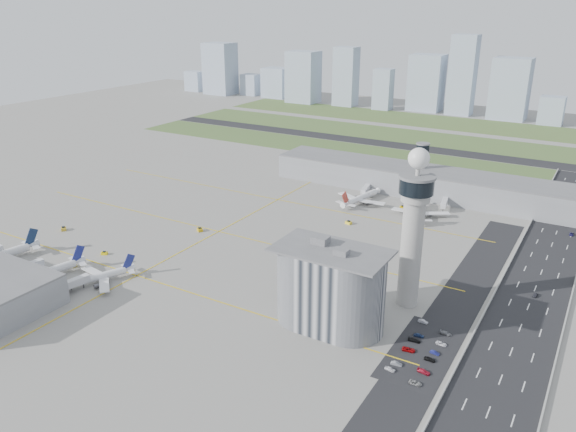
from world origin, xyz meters
The scene contains 58 objects.
ground centered at (0.00, 0.00, 0.00)m, with size 1000.00×1000.00×0.00m, color gray.
grass_strip_0 centered at (-20.00, 225.00, 0.04)m, with size 480.00×50.00×0.08m, color #3F5327.
grass_strip_1 centered at (-20.00, 300.00, 0.04)m, with size 480.00×60.00×0.08m, color #46652F.
grass_strip_2 centered at (-20.00, 380.00, 0.04)m, with size 480.00×70.00×0.08m, color #49632F.
runway centered at (-20.00, 262.00, 0.06)m, with size 480.00×22.00×0.10m, color black.
highway centered at (115.00, 0.00, 0.05)m, with size 28.00×500.00×0.10m, color black.
barrier_left centered at (101.00, 0.00, 0.60)m, with size 0.60×500.00×1.20m, color #9E9E99.
barrier_right centered at (129.00, 0.00, 0.60)m, with size 0.60×500.00×1.20m, color #9E9E99.
landside_road centered at (90.00, -10.00, 0.04)m, with size 18.00×260.00×0.08m, color black.
parking_lot centered at (88.00, -22.00, 0.05)m, with size 20.00×44.00×0.10m, color black.
taxiway_line_h_0 centered at (-40.00, -30.00, 0.01)m, with size 260.00×0.60×0.01m, color yellow.
taxiway_line_h_1 centered at (-40.00, 30.00, 0.01)m, with size 260.00×0.60×0.01m, color yellow.
taxiway_line_h_2 centered at (-40.00, 90.00, 0.01)m, with size 260.00×0.60×0.01m, color yellow.
taxiway_line_v centered at (-40.00, 30.00, 0.01)m, with size 0.60×260.00×0.01m, color yellow.
control_tower centered at (72.00, 8.00, 35.04)m, with size 14.00×14.00×64.50m.
secondary_tower centered at (30.00, 150.00, 18.80)m, with size 8.60×8.60×31.90m.
admin_building centered at (51.99, -22.00, 15.30)m, with size 42.00×24.00×33.50m.
terminal_pier centered at (40.00, 148.00, 7.90)m, with size 210.00×32.00×15.80m.
airplane_near_b centered at (-72.03, -53.71, 5.40)m, with size 38.60×32.81×10.81m, color white, non-canonical shape.
airplane_near_c centered at (-49.71, -44.50, 4.88)m, with size 34.85×29.62×9.76m, color white, non-canonical shape.
airplane_far_a centered at (6.44, 111.86, 5.47)m, with size 39.09×33.23×10.95m, color white, non-canonical shape.
airplane_far_b centered at (44.44, 108.68, 5.40)m, with size 38.54×32.76×10.79m, color white, non-canonical shape.
jet_bridge_near_1 centered at (-83.00, -61.00, 2.85)m, with size 14.00×3.00×5.70m, color silver, non-canonical shape.
jet_bridge_near_2 centered at (-53.00, -61.00, 2.85)m, with size 14.00×3.00×5.70m, color silver, non-canonical shape.
jet_bridge_far_0 centered at (2.00, 132.00, 2.85)m, with size 14.00×3.00×5.70m, color silver, non-canonical shape.
jet_bridge_far_1 centered at (52.00, 132.00, 2.85)m, with size 14.00×3.00×5.70m, color silver, non-canonical shape.
tug_0 centered at (-112.45, -10.94, 1.06)m, with size 2.50×3.64×2.12m, color gold, non-canonical shape.
tug_1 centered at (-69.78, -21.56, 0.85)m, with size 2.01×2.92×1.70m, color yellow, non-canonical shape.
tug_2 centered at (-71.83, -38.27, 0.90)m, with size 2.13×3.09×1.80m, color gold, non-canonical shape.
tug_3 centered at (-49.02, 25.40, 1.02)m, with size 2.41×3.51×2.04m, color gold, non-canonical shape.
tug_4 centered at (14.82, 75.33, 0.97)m, with size 2.30×3.34×1.94m, color yellow, non-canonical shape.
tug_5 centered at (31.93, 114.03, 0.98)m, with size 2.31×3.36×1.95m, color #EFB801, non-canonical shape.
car_lot_0 centered at (82.44, -37.64, 0.62)m, with size 1.46×3.62×1.23m, color white.
car_lot_1 centered at (83.22, -33.79, 0.62)m, with size 1.32×3.78×1.25m, color gray.
car_lot_2 centered at (84.00, -23.81, 0.65)m, with size 2.15×4.66×1.29m, color #9E070A.
car_lot_3 centered at (83.76, -17.13, 0.64)m, with size 1.78×4.39×1.27m, color black.
car_lot_4 centered at (84.17, -13.24, 0.64)m, with size 1.52×3.78×1.29m, color navy.
car_lot_5 centered at (82.46, -3.21, 0.61)m, with size 1.30×3.72×1.23m, color #B9BAC5.
car_lot_6 centered at (92.02, -40.31, 0.58)m, with size 1.92×4.16×1.16m, color gray.
car_lot_7 centered at (92.51, -33.28, 0.64)m, with size 1.78×4.38×1.27m, color #AA152A.
car_lot_8 centered at (92.09, -25.62, 0.66)m, with size 1.56×3.87×1.32m, color black.
car_lot_9 centered at (92.40, -20.87, 0.55)m, with size 1.17×3.34×1.10m, color navy.
car_lot_10 centered at (92.72, -14.28, 0.55)m, with size 1.81×3.93×1.09m, color white.
car_lot_11 centered at (92.17, -6.93, 0.62)m, with size 1.73×4.26×1.24m, color slate.
car_hw_1 centered at (115.97, 40.62, 0.61)m, with size 1.29×3.71×1.22m, color black.
car_hw_2 centered at (122.14, 120.33, 0.58)m, with size 1.93×4.19×1.16m, color navy.
car_hw_4 centered at (106.90, 179.83, 0.59)m, with size 1.40×3.47×1.18m, color slate.
skyline_bldg_0 centered at (-377.77, 421.70, 13.25)m, with size 24.05×19.24×26.50m, color #9EADC1.
skyline_bldg_1 centered at (-331.22, 417.61, 32.80)m, with size 37.63×30.10×65.60m, color #9EADC1.
skyline_bldg_2 centered at (-291.25, 430.16, 13.39)m, with size 22.81×18.25×26.79m, color #9EADC1.
skyline_bldg_3 centered at (-252.58, 431.35, 18.47)m, with size 32.30×25.84×36.93m, color #9EADC1.
skyline_bldg_4 centered at (-204.47, 415.19, 30.18)m, with size 35.81×28.65×60.36m, color #9EADC1.
skyline_bldg_5 centered at (-150.11, 419.66, 33.44)m, with size 25.49×20.39×66.89m, color #9EADC1.
skyline_bldg_6 centered at (-102.68, 417.90, 22.60)m, with size 20.04×16.03×45.20m, color #9EADC1.
skyline_bldg_7 centered at (-59.44, 436.89, 30.61)m, with size 35.76×28.61×61.22m, color #9EADC1.
skyline_bldg_8 centered at (-19.42, 431.56, 41.69)m, with size 26.33×21.06×83.39m, color #9EADC1.
skyline_bldg_9 centered at (30.27, 432.32, 31.06)m, with size 36.96×29.57×62.11m, color #9EADC1.
skyline_bldg_10 centered at (73.27, 423.68, 13.87)m, with size 23.01×18.41×27.75m, color #9EADC1.
Camera 1 is at (132.70, -188.38, 114.01)m, focal length 35.00 mm.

